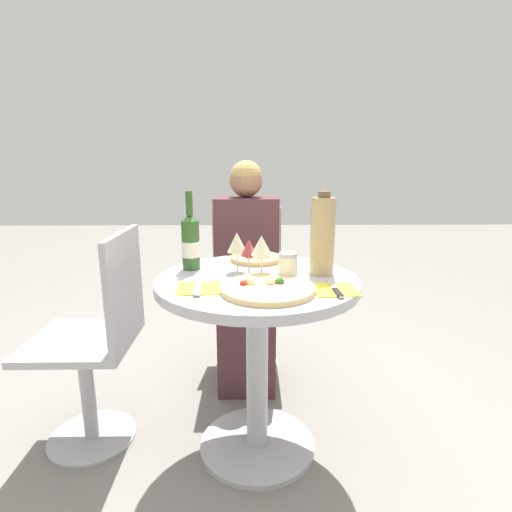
% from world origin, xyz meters
% --- Properties ---
extents(ground_plane, '(12.00, 12.00, 0.00)m').
position_xyz_m(ground_plane, '(0.00, 0.00, 0.00)').
color(ground_plane, gray).
rests_on(ground_plane, ground).
extents(dining_table, '(0.78, 0.78, 0.75)m').
position_xyz_m(dining_table, '(0.00, 0.00, 0.55)').
color(dining_table, '#B2B2B7').
rests_on(dining_table, ground_plane).
extents(chair_behind_diner, '(0.41, 0.41, 0.92)m').
position_xyz_m(chair_behind_diner, '(-0.05, 0.76, 0.45)').
color(chair_behind_diner, '#ADADB2').
rests_on(chair_behind_diner, ground_plane).
extents(seated_diner, '(0.34, 0.47, 1.19)m').
position_xyz_m(seated_diner, '(-0.05, 0.61, 0.53)').
color(seated_diner, '#512D33').
rests_on(seated_diner, ground_plane).
extents(chair_empty_side, '(0.41, 0.41, 0.92)m').
position_xyz_m(chair_empty_side, '(-0.66, 0.07, 0.45)').
color(chair_empty_side, '#ADADB2').
rests_on(chair_empty_side, ground_plane).
extents(pizza_large, '(0.33, 0.33, 0.05)m').
position_xyz_m(pizza_large, '(0.03, -0.16, 0.76)').
color(pizza_large, '#E5C17F').
rests_on(pizza_large, dining_table).
extents(pizza_small_far, '(0.23, 0.23, 0.04)m').
position_xyz_m(pizza_small_far, '(0.00, 0.27, 0.76)').
color(pizza_small_far, tan).
rests_on(pizza_small_far, dining_table).
extents(wine_bottle, '(0.07, 0.07, 0.32)m').
position_xyz_m(wine_bottle, '(-0.27, 0.13, 0.87)').
color(wine_bottle, '#2D5623').
rests_on(wine_bottle, dining_table).
extents(tall_carafe, '(0.09, 0.09, 0.32)m').
position_xyz_m(tall_carafe, '(0.25, 0.05, 0.91)').
color(tall_carafe, tan).
rests_on(tall_carafe, dining_table).
extents(sugar_shaker, '(0.07, 0.07, 0.10)m').
position_xyz_m(sugar_shaker, '(0.12, -0.01, 0.80)').
color(sugar_shaker, silver).
rests_on(sugar_shaker, dining_table).
extents(wine_glass_front_right, '(0.08, 0.08, 0.16)m').
position_xyz_m(wine_glass_front_right, '(0.02, 0.01, 0.87)').
color(wine_glass_front_right, silver).
rests_on(wine_glass_front_right, dining_table).
extents(wine_glass_center, '(0.06, 0.06, 0.14)m').
position_xyz_m(wine_glass_center, '(-0.03, 0.05, 0.86)').
color(wine_glass_center, silver).
rests_on(wine_glass_center, dining_table).
extents(wine_glass_back_left, '(0.08, 0.08, 0.16)m').
position_xyz_m(wine_glass_back_left, '(-0.08, 0.08, 0.87)').
color(wine_glass_back_left, silver).
rests_on(wine_glass_back_left, dining_table).
extents(place_setting_left, '(0.16, 0.19, 0.01)m').
position_xyz_m(place_setting_left, '(-0.21, -0.14, 0.76)').
color(place_setting_left, yellow).
rests_on(place_setting_left, dining_table).
extents(place_setting_right, '(0.16, 0.19, 0.01)m').
position_xyz_m(place_setting_right, '(0.27, -0.16, 0.76)').
color(place_setting_right, yellow).
rests_on(place_setting_right, dining_table).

